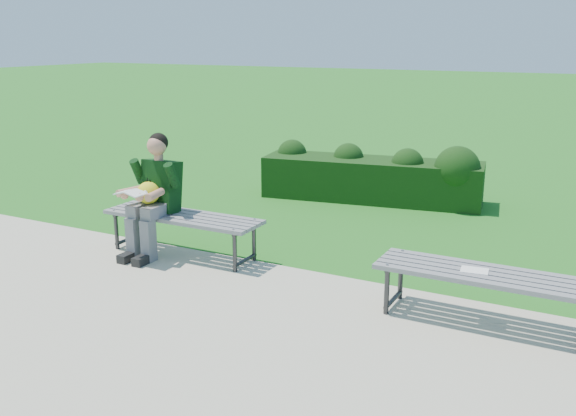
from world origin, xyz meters
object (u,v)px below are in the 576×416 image
Objects in this scene: seated_boy at (154,192)px; paper_sheet at (475,270)px; bench_right at (486,279)px; bench_left at (183,220)px; hedge at (378,175)px.

seated_boy is 3.47m from paper_sheet.
seated_boy is at bearing 177.14° from paper_sheet.
paper_sheet is (3.46, -0.17, -0.24)m from seated_boy.
bench_left is at bearing 175.30° from bench_right.
bench_left is 3.27m from bench_right.
seated_boy is (-1.32, -3.43, 0.34)m from hedge.
bench_left and bench_right have the same top height.
hedge is 13.61× the size of paper_sheet.
bench_left is at bearing -107.00° from hedge.
bench_left is 7.56× the size of paper_sheet.
bench_right is (3.26, -0.27, 0.00)m from bench_left.
hedge reaches higher than paper_sheet.
hedge is 3.70m from seated_boy.
hedge reaches higher than bench_right.
hedge is 4.19m from paper_sheet.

